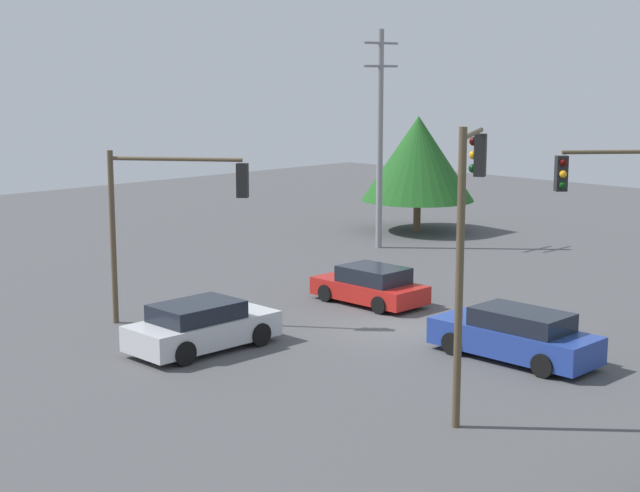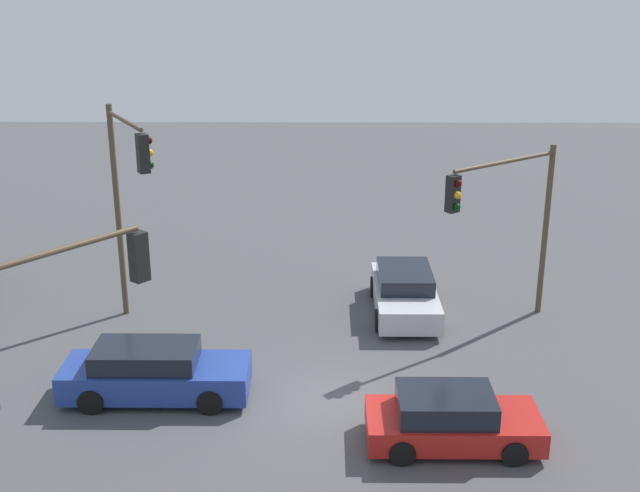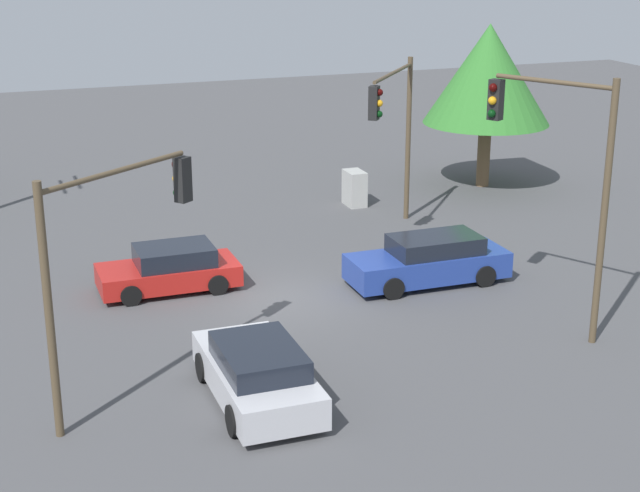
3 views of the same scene
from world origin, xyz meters
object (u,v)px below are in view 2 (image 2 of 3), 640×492
at_px(traffic_signal_main, 33,337).
at_px(traffic_signal_cross, 509,208).
at_px(sedan_red, 451,420).
at_px(sedan_silver, 405,292).
at_px(traffic_signal_aux, 127,185).
at_px(sedan_blue, 154,373).

xyz_separation_m(traffic_signal_main, traffic_signal_cross, (9.41, -10.90, -0.21)).
bearing_deg(traffic_signal_main, sedan_red, -31.86).
relative_size(sedan_silver, traffic_signal_cross, 0.80).
distance_m(sedan_red, traffic_signal_main, 9.48).
distance_m(sedan_silver, traffic_signal_cross, 4.40).
relative_size(sedan_silver, traffic_signal_aux, 0.66).
relative_size(sedan_blue, traffic_signal_main, 0.82).
bearing_deg(traffic_signal_main, traffic_signal_cross, -9.55).
bearing_deg(traffic_signal_aux, traffic_signal_main, -26.76).
bearing_deg(sedan_silver, traffic_signal_cross, 160.16).
height_order(sedan_red, traffic_signal_main, traffic_signal_main).
distance_m(sedan_silver, traffic_signal_main, 13.59).
xyz_separation_m(sedan_red, traffic_signal_aux, (6.37, 8.76, 3.96)).
xyz_separation_m(sedan_blue, sedan_silver, (5.54, -6.98, -0.01)).
distance_m(traffic_signal_main, traffic_signal_aux, 9.20).
relative_size(traffic_signal_main, traffic_signal_aux, 0.86).
bearing_deg(sedan_blue, traffic_signal_main, -11.82).
xyz_separation_m(sedan_blue, traffic_signal_aux, (4.27, 1.41, 3.88)).
bearing_deg(traffic_signal_main, sedan_blue, 27.81).
bearing_deg(traffic_signal_cross, traffic_signal_aux, -35.34).
bearing_deg(sedan_red, sedan_blue, -106.00).
bearing_deg(traffic_signal_aux, sedan_blue, -10.85).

